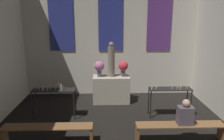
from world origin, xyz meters
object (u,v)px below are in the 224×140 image
statue (111,61)px  person_seated (185,114)px  altar (111,89)px  flower_vase_left (99,67)px  pew_back_left (48,131)px  candle_rack_right (170,93)px  pew_back_right (180,129)px  flower_vase_right (123,67)px  candle_rack_left (54,94)px

statue → person_seated: statue is taller
altar → flower_vase_left: bearing=180.0°
statue → pew_back_left: (-1.60, -2.68, -1.18)m
candle_rack_right → pew_back_right: 1.53m
pew_back_left → flower_vase_right: bearing=53.1°
person_seated → flower_vase_left: bearing=128.3°
altar → person_seated: size_ratio=2.03×
flower_vase_left → person_seated: (2.11, -2.68, -0.56)m
flower_vase_right → pew_back_left: flower_vase_right is taller
pew_back_left → pew_back_right: bearing=0.0°
flower_vase_right → pew_back_right: (1.18, -2.68, -0.95)m
altar → flower_vase_left: flower_vase_left is taller
statue → candle_rack_left: bearing=-145.4°
flower_vase_right → candle_rack_right: (1.34, -1.21, -0.55)m
pew_back_left → candle_rack_left: bearing=96.3°
candle_rack_right → altar: bearing=145.4°
flower_vase_left → flower_vase_right: size_ratio=1.00×
statue → flower_vase_left: bearing=-180.0°
flower_vase_left → candle_rack_left: bearing=-137.8°
person_seated → candle_rack_left: bearing=157.0°
flower_vase_right → candle_rack_left: 2.55m
candle_rack_left → pew_back_right: candle_rack_left is taller
flower_vase_right → pew_back_left: size_ratio=0.26×
altar → statue: statue is taller
flower_vase_left → person_seated: size_ratio=0.87×
candle_rack_right → candle_rack_left: bearing=180.0°
candle_rack_left → pew_back_left: candle_rack_left is taller
flower_vase_right → person_seated: bearing=-64.5°
altar → flower_vase_left: (-0.42, 0.00, 0.83)m
statue → flower_vase_right: 0.47m
flower_vase_right → altar: bearing=180.0°
statue → flower_vase_left: statue is taller
altar → pew_back_right: altar is taller
pew_back_left → pew_back_right: 3.19m
candle_rack_right → pew_back_right: candle_rack_right is taller
flower_vase_right → pew_back_left: (-2.01, -2.68, -0.95)m
flower_vase_left → candle_rack_left: size_ratio=0.43×
altar → candle_rack_left: bearing=-145.4°
flower_vase_right → person_seated: flower_vase_right is taller
statue → pew_back_right: (1.60, -2.68, -1.18)m
pew_back_left → pew_back_right: (3.19, 0.00, 0.00)m
altar → pew_back_left: 3.12m
pew_back_right → person_seated: (0.10, -0.00, 0.39)m
flower_vase_left → pew_back_right: flower_vase_left is taller
altar → pew_back_left: size_ratio=0.60×
flower_vase_left → candle_rack_left: flower_vase_left is taller
pew_back_left → altar: bearing=59.2°
candle_rack_left → pew_back_left: 1.53m
pew_back_left → person_seated: person_seated is taller
pew_back_right → person_seated: person_seated is taller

